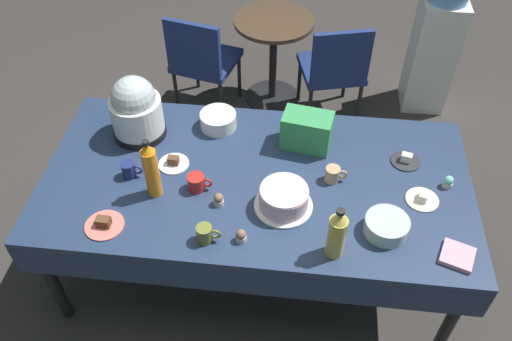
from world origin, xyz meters
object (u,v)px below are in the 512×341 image
(dessert_plate_cream, at_px, (422,199))
(dessert_plate_coral, at_px, (104,224))
(maroon_chair_left, at_px, (202,58))
(dessert_plate_white, at_px, (174,163))
(soda_carton, at_px, (307,131))
(cupcake_mint, at_px, (241,236))
(slow_cooker, at_px, (136,109))
(coffee_mug_olive, at_px, (205,234))
(round_cafe_table, at_px, (273,46))
(coffee_mug_tan, at_px, (333,174))
(cupcake_cocoa, at_px, (448,182))
(coffee_mug_navy, at_px, (129,170))
(potluck_table, at_px, (256,185))
(soda_bottle_ginger_ale, at_px, (337,234))
(dessert_plate_charcoal, at_px, (406,160))
(cupcake_berry, at_px, (219,200))
(soda_bottle_orange_juice, at_px, (151,170))
(ceramic_snack_bowl, at_px, (218,120))
(water_cooler, at_px, (436,39))
(frosted_layer_cake, at_px, (284,198))
(glass_salad_bowl, at_px, (386,226))
(coffee_mug_red, at_px, (197,183))
(maroon_chair_right, at_px, (334,67))

(dessert_plate_cream, relative_size, dessert_plate_coral, 0.88)
(dessert_plate_coral, xyz_separation_m, maroon_chair_left, (0.11, 1.81, -0.27))
(dessert_plate_white, height_order, soda_carton, soda_carton)
(dessert_plate_coral, bearing_deg, cupcake_mint, -0.97)
(slow_cooker, height_order, maroon_chair_left, slow_cooker)
(maroon_chair_left, bearing_deg, dessert_plate_white, -84.71)
(coffee_mug_olive, relative_size, maroon_chair_left, 0.14)
(round_cafe_table, bearing_deg, coffee_mug_tan, -74.78)
(cupcake_cocoa, xyz_separation_m, round_cafe_table, (-1.02, 1.60, -0.28))
(cupcake_cocoa, height_order, maroon_chair_left, maroon_chair_left)
(coffee_mug_navy, distance_m, soda_carton, 0.95)
(potluck_table, xyz_separation_m, coffee_mug_tan, (0.39, 0.03, 0.10))
(potluck_table, distance_m, soda_bottle_ginger_ale, 0.62)
(round_cafe_table, bearing_deg, cupcake_mint, -89.25)
(maroon_chair_left, bearing_deg, dessert_plate_charcoal, -42.25)
(cupcake_berry, height_order, soda_bottle_orange_juice, soda_bottle_orange_juice)
(potluck_table, height_order, round_cafe_table, potluck_table)
(ceramic_snack_bowl, height_order, water_cooler, water_cooler)
(frosted_layer_cake, distance_m, coffee_mug_tan, 0.31)
(dessert_plate_coral, bearing_deg, cupcake_berry, 20.79)
(cupcake_mint, height_order, soda_carton, soda_carton)
(dessert_plate_cream, distance_m, soda_carton, 0.69)
(glass_salad_bowl, bearing_deg, cupcake_cocoa, 44.86)
(frosted_layer_cake, xyz_separation_m, slow_cooker, (-0.83, 0.45, 0.11))
(coffee_mug_red, distance_m, soda_carton, 0.66)
(maroon_chair_left, bearing_deg, soda_bottle_ginger_ale, -62.32)
(coffee_mug_navy, bearing_deg, cupcake_mint, -29.12)
(maroon_chair_left, relative_size, round_cafe_table, 1.18)
(maroon_chair_right, bearing_deg, dessert_plate_cream, -74.49)
(dessert_plate_white, xyz_separation_m, coffee_mug_navy, (-0.20, -0.10, 0.03))
(cupcake_berry, bearing_deg, dessert_plate_white, 138.89)
(dessert_plate_white, xyz_separation_m, coffee_mug_tan, (0.83, -0.02, 0.03))
(potluck_table, distance_m, dessert_plate_white, 0.45)
(soda_bottle_orange_juice, xyz_separation_m, water_cooler, (1.65, 1.88, -0.32))
(soda_bottle_orange_juice, distance_m, maroon_chair_left, 1.64)
(potluck_table, bearing_deg, ceramic_snack_bowl, 124.36)
(cupcake_mint, bearing_deg, cupcake_berry, 123.69)
(cupcake_berry, xyz_separation_m, soda_bottle_ginger_ale, (0.56, -0.23, 0.10))
(maroon_chair_left, bearing_deg, glass_salad_bowl, -54.66)
(slow_cooker, xyz_separation_m, coffee_mug_navy, (0.04, -0.33, -0.13))
(coffee_mug_navy, xyz_separation_m, maroon_chair_left, (0.08, 1.48, -0.30))
(potluck_table, distance_m, coffee_mug_olive, 0.47)
(ceramic_snack_bowl, height_order, maroon_chair_left, maroon_chair_left)
(cupcake_mint, relative_size, coffee_mug_red, 0.53)
(potluck_table, bearing_deg, dessert_plate_white, 174.16)
(dessert_plate_white, bearing_deg, slow_cooker, 137.06)
(slow_cooker, height_order, soda_bottle_orange_juice, slow_cooker)
(coffee_mug_red, bearing_deg, ceramic_snack_bowl, 86.53)
(glass_salad_bowl, relative_size, coffee_mug_red, 1.62)
(dessert_plate_charcoal, relative_size, soda_bottle_ginger_ale, 0.53)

